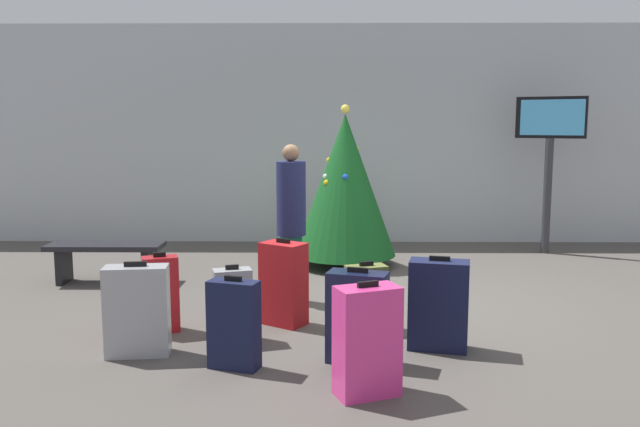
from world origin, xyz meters
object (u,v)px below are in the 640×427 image
object	(u,v)px
suitcase_0	(234,325)
flight_info_kiosk	(550,143)
traveller_0	(291,220)
suitcase_2	(366,298)
suitcase_4	(439,305)
suitcase_7	(284,284)
suitcase_1	(161,294)
suitcase_5	(137,311)
suitcase_8	(367,341)
holiday_tree	(345,185)
suitcase_3	(233,305)
waiting_bench	(106,254)
suitcase_6	(357,317)

from	to	relation	value
suitcase_0	flight_info_kiosk	bearing A→B (deg)	49.33
traveller_0	suitcase_2	bearing A→B (deg)	-52.06
suitcase_4	suitcase_2	bearing A→B (deg)	139.86
flight_info_kiosk	suitcase_0	world-z (taller)	flight_info_kiosk
flight_info_kiosk	suitcase_7	world-z (taller)	flight_info_kiosk
traveller_0	suitcase_1	size ratio (longest dim) A/B	2.27
traveller_0	suitcase_5	bearing A→B (deg)	-126.22
suitcase_7	suitcase_8	distance (m)	1.78
holiday_tree	suitcase_1	world-z (taller)	holiday_tree
suitcase_0	suitcase_3	size ratio (longest dim) A/B	1.08
holiday_tree	flight_info_kiosk	size ratio (longest dim) A/B	0.94
holiday_tree	suitcase_4	xyz separation A→B (m)	(0.71, -3.26, -0.71)
suitcase_0	suitcase_4	bearing A→B (deg)	15.32
waiting_bench	suitcase_0	bearing A→B (deg)	-54.68
suitcase_5	suitcase_6	xyz separation A→B (m)	(1.82, -0.15, -0.01)
suitcase_2	suitcase_5	xyz separation A→B (m)	(-1.94, -0.67, 0.07)
suitcase_2	suitcase_8	world-z (taller)	suitcase_8
suitcase_2	suitcase_5	size ratio (longest dim) A/B	0.82
suitcase_0	suitcase_7	bearing A→B (deg)	74.47
suitcase_5	suitcase_8	xyz separation A→B (m)	(1.86, -0.79, 0.02)
traveller_0	suitcase_2	xyz separation A→B (m)	(0.75, -0.96, -0.59)
suitcase_3	suitcase_4	bearing A→B (deg)	-5.82
suitcase_1	suitcase_6	size ratio (longest dim) A/B	0.95
suitcase_1	suitcase_7	size ratio (longest dim) A/B	0.90
suitcase_2	suitcase_8	size ratio (longest dim) A/B	0.79
suitcase_3	flight_info_kiosk	bearing A→B (deg)	44.32
waiting_bench	suitcase_7	world-z (taller)	suitcase_7
suitcase_1	suitcase_0	bearing A→B (deg)	-48.02
flight_info_kiosk	suitcase_4	xyz separation A→B (m)	(-2.29, -4.16, -1.25)
holiday_tree	suitcase_3	distance (m)	3.35
suitcase_3	suitcase_8	bearing A→B (deg)	-45.74
suitcase_4	suitcase_5	world-z (taller)	suitcase_4
suitcase_4	suitcase_7	size ratio (longest dim) A/B	0.97
waiting_bench	holiday_tree	bearing A→B (deg)	18.65
suitcase_0	suitcase_7	xyz separation A→B (m)	(0.32, 1.13, 0.04)
suitcase_4	suitcase_7	xyz separation A→B (m)	(-1.37, 0.67, 0.01)
suitcase_4	traveller_0	bearing A→B (deg)	132.56
suitcase_7	suitcase_6	bearing A→B (deg)	-56.45
flight_info_kiosk	suitcase_7	xyz separation A→B (m)	(-3.66, -3.49, -1.23)
suitcase_0	suitcase_8	xyz separation A→B (m)	(1.02, -0.51, 0.04)
suitcase_0	suitcase_3	xyz separation A→B (m)	(-0.10, 0.64, -0.03)
suitcase_2	suitcase_0	bearing A→B (deg)	-138.85
suitcase_2	suitcase_4	distance (m)	0.77
suitcase_0	suitcase_1	distance (m)	1.20
flight_info_kiosk	suitcase_4	world-z (taller)	flight_info_kiosk
traveller_0	suitcase_6	distance (m)	1.96
waiting_bench	suitcase_5	size ratio (longest dim) A/B	1.72
suitcase_1	traveller_0	bearing A→B (deg)	41.54
waiting_bench	traveller_0	distance (m)	2.49
traveller_0	suitcase_2	size ratio (longest dim) A/B	2.60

